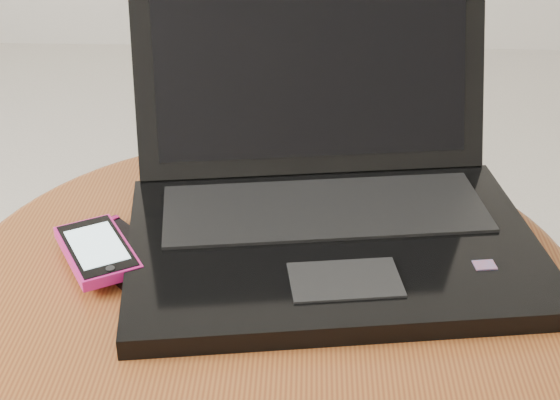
{
  "coord_description": "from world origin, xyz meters",
  "views": [
    {
      "loc": [
        -0.06,
        -0.62,
        0.9
      ],
      "look_at": [
        -0.08,
        0.02,
        0.53
      ],
      "focal_mm": 51.94,
      "sensor_mm": 36.0,
      "label": 1
    }
  ],
  "objects": [
    {
      "name": "table",
      "position": [
        -0.09,
        -0.0,
        0.37
      ],
      "size": [
        0.59,
        0.59,
        0.47
      ],
      "color": "#54331C",
      "rests_on": "ground"
    },
    {
      "name": "laptop",
      "position": [
        -0.04,
        0.07,
        0.51
      ],
      "size": [
        0.42,
        0.39,
        0.24
      ],
      "color": "black",
      "rests_on": "table"
    },
    {
      "name": "phone_black",
      "position": [
        -0.23,
        0.02,
        0.47
      ],
      "size": [
        0.12,
        0.12,
        0.01
      ],
      "color": "black",
      "rests_on": "table"
    },
    {
      "name": "phone_pink",
      "position": [
        -0.25,
        0.0,
        0.48
      ],
      "size": [
        0.1,
        0.12,
        0.01
      ],
      "color": "#CF1B7B",
      "rests_on": "phone_black"
    }
  ]
}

